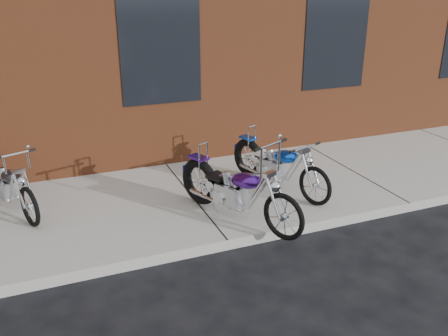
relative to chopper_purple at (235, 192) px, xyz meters
name	(u,v)px	position (x,y,z in m)	size (l,w,h in m)	color
ground	(228,250)	(-0.33, -0.53, -0.55)	(120.00, 120.00, 0.00)	black
sidewalk	(192,200)	(-0.33, 0.97, -0.48)	(22.00, 3.00, 0.15)	#9F978C
chopper_purple	(235,192)	(0.00, 0.00, 0.00)	(1.01, 2.08, 1.26)	black
chopper_blue	(277,166)	(1.04, 0.73, -0.02)	(0.79, 2.04, 0.92)	black
chopper_third	(9,186)	(-2.95, 1.54, -0.05)	(0.82, 1.89, 1.01)	black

